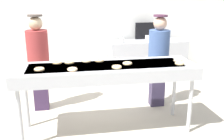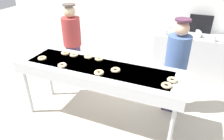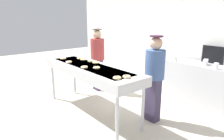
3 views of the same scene
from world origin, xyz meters
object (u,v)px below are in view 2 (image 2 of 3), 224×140
(plain_donut_2, at_px, (74,55))
(plain_donut_4, at_px, (116,70))
(worker_baker, at_px, (72,40))
(menu_display, at_px, (200,24))
(prep_counter, at_px, (194,56))
(paper_cup_3, at_px, (199,35))
(fryer_conveyor, at_px, (98,72))
(plain_donut_9, at_px, (172,80))
(plain_donut_6, at_px, (167,85))
(plain_donut_0, at_px, (88,57))
(paper_cup_0, at_px, (214,38))
(plain_donut_7, at_px, (65,53))
(plain_donut_5, at_px, (62,65))
(worker_assistant, at_px, (176,62))
(plain_donut_3, at_px, (99,72))
(paper_cup_1, at_px, (198,33))
(paper_cup_2, at_px, (166,32))
(plain_donut_8, at_px, (42,58))
(plain_donut_1, at_px, (99,59))

(plain_donut_2, height_order, plain_donut_4, same)
(worker_baker, height_order, menu_display, worker_baker)
(prep_counter, xyz_separation_m, paper_cup_3, (0.01, -0.10, 0.52))
(fryer_conveyor, bearing_deg, plain_donut_9, -0.32)
(plain_donut_6, bearing_deg, plain_donut_0, 163.94)
(plain_donut_2, distance_m, paper_cup_0, 2.72)
(plain_donut_7, bearing_deg, plain_donut_4, -12.79)
(plain_donut_0, bearing_deg, plain_donut_5, -117.56)
(plain_donut_6, relative_size, worker_assistant, 0.08)
(plain_donut_0, distance_m, plain_donut_3, 0.54)
(paper_cup_1, bearing_deg, plain_donut_9, -95.49)
(plain_donut_9, xyz_separation_m, paper_cup_2, (-0.42, 1.95, -0.03))
(fryer_conveyor, bearing_deg, worker_baker, 137.90)
(plain_donut_5, bearing_deg, plain_donut_8, 169.57)
(fryer_conveyor, bearing_deg, plain_donut_5, -156.95)
(prep_counter, xyz_separation_m, paper_cup_1, (-0.02, -0.00, 0.52))
(plain_donut_2, xyz_separation_m, worker_baker, (-0.50, 0.74, -0.08))
(plain_donut_2, relative_size, plain_donut_4, 1.00)
(plain_donut_4, xyz_separation_m, plain_donut_7, (-0.96, 0.22, 0.00))
(plain_donut_6, relative_size, plain_donut_8, 1.00)
(paper_cup_1, bearing_deg, plain_donut_3, -116.19)
(plain_donut_5, xyz_separation_m, plain_donut_6, (1.48, 0.04, 0.00))
(paper_cup_2, bearing_deg, paper_cup_0, -1.04)
(plain_donut_4, distance_m, prep_counter, 2.46)
(plain_donut_9, height_order, paper_cup_0, paper_cup_0)
(plain_donut_0, distance_m, plain_donut_8, 0.71)
(paper_cup_3, bearing_deg, fryer_conveyor, -122.24)
(plain_donut_4, bearing_deg, paper_cup_2, 80.10)
(prep_counter, relative_size, paper_cup_3, 14.36)
(menu_display, bearing_deg, plain_donut_9, -95.41)
(plain_donut_0, xyz_separation_m, plain_donut_8, (-0.63, -0.33, 0.00))
(plain_donut_4, bearing_deg, plain_donut_8, -175.92)
(plain_donut_2, distance_m, plain_donut_9, 1.57)
(paper_cup_0, bearing_deg, paper_cup_3, 157.62)
(plain_donut_0, xyz_separation_m, plain_donut_4, (0.55, -0.24, 0.00))
(paper_cup_3, distance_m, menu_display, 0.36)
(plain_donut_2, distance_m, worker_baker, 0.90)
(plain_donut_9, bearing_deg, paper_cup_2, 102.02)
(plain_donut_2, distance_m, prep_counter, 2.72)
(plain_donut_3, distance_m, paper_cup_3, 2.53)
(worker_baker, height_order, prep_counter, worker_baker)
(plain_donut_0, xyz_separation_m, menu_display, (1.54, 2.18, 0.10))
(paper_cup_3, bearing_deg, plain_donut_0, -130.07)
(plain_donut_0, distance_m, plain_donut_6, 1.32)
(worker_baker, bearing_deg, plain_donut_4, 138.52)
(plain_donut_0, relative_size, plain_donut_7, 1.00)
(plain_donut_1, relative_size, plain_donut_3, 1.00)
(plain_donut_2, distance_m, paper_cup_2, 2.11)
(plain_donut_0, relative_size, paper_cup_1, 1.09)
(plain_donut_9, relative_size, worker_baker, 0.08)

